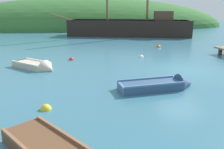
{
  "coord_description": "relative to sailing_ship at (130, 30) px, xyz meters",
  "views": [
    {
      "loc": [
        -6.23,
        -11.79,
        3.3
      ],
      "look_at": [
        -4.29,
        -1.04,
        0.21
      ],
      "focal_mm": 36.81,
      "sensor_mm": 36.0,
      "label": 1
    }
  ],
  "objects": [
    {
      "name": "sailing_ship",
      "position": [
        0.0,
        0.0,
        0.0
      ],
      "size": [
        17.7,
        7.95,
        13.29
      ],
      "rotation": [
        0.0,
        0.0,
        2.84
      ],
      "color": "black",
      "rests_on": "ground"
    },
    {
      "name": "ground_plane",
      "position": [
        -1.33,
        -17.29,
        -0.8
      ],
      "size": [
        120.0,
        120.0,
        0.0
      ],
      "primitive_type": "plane",
      "color": "teal"
    },
    {
      "name": "shore_hill",
      "position": [
        -3.91,
        16.27,
        -0.8
      ],
      "size": [
        54.58,
        20.21,
        11.08
      ],
      "primitive_type": "ellipsoid",
      "color": "#387033",
      "rests_on": "ground"
    },
    {
      "name": "buoy_orange",
      "position": [
        0.28,
        -9.41,
        -0.8
      ],
      "size": [
        0.43,
        0.43,
        0.43
      ],
      "primitive_type": "sphere",
      "color": "orange",
      "rests_on": "ground"
    },
    {
      "name": "buoy_red",
      "position": [
        -7.57,
        -13.52,
        -0.8
      ],
      "size": [
        0.35,
        0.35,
        0.35
      ],
      "primitive_type": "sphere",
      "color": "red",
      "rests_on": "ground"
    },
    {
      "name": "rowboat_portside",
      "position": [
        -3.78,
        -20.18,
        -0.69
      ],
      "size": [
        3.44,
        1.27,
        0.96
      ],
      "rotation": [
        0.0,
        0.0,
        0.09
      ],
      "color": "#335175",
      "rests_on": "ground"
    },
    {
      "name": "buoy_white",
      "position": [
        -2.63,
        -13.55,
        -0.8
      ],
      "size": [
        0.35,
        0.35,
        0.35
      ],
      "primitive_type": "sphere",
      "color": "white",
      "rests_on": "ground"
    },
    {
      "name": "buoy_yellow",
      "position": [
        -8.51,
        -21.54,
        -0.8
      ],
      "size": [
        0.38,
        0.38,
        0.38
      ],
      "primitive_type": "sphere",
      "color": "yellow",
      "rests_on": "ground"
    },
    {
      "name": "rowboat_center",
      "position": [
        -9.55,
        -15.57,
        -0.7
      ],
      "size": [
        2.84,
        2.8,
        0.99
      ],
      "rotation": [
        0.0,
        0.0,
        5.51
      ],
      "color": "beige",
      "rests_on": "ground"
    }
  ]
}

